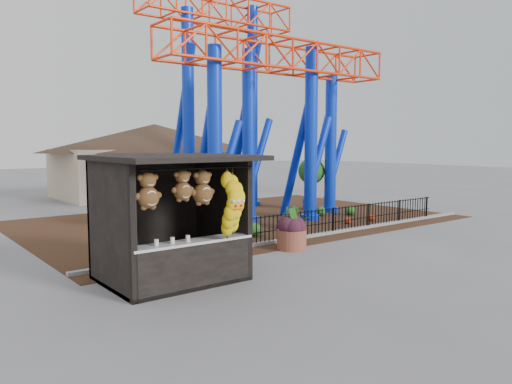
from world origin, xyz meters
TOP-DOWN VIEW (x-y plane):
  - ground at (0.00, 0.00)m, footprint 120.00×120.00m
  - mulch_bed at (4.00, 8.00)m, footprint 18.00×12.00m
  - curb at (4.00, 3.00)m, footprint 18.00×0.18m
  - prize_booth at (-2.98, 0.89)m, footprint 3.50×3.40m
  - picket_fence at (4.90, 3.00)m, footprint 12.20×0.06m
  - roller_coaster at (5.12, 8.23)m, footprint 11.00×6.37m
  - terracotta_planter at (1.75, 1.95)m, footprint 1.13×1.13m
  - planter_foliage at (1.75, 1.95)m, footprint 0.70×0.70m
  - potted_plant at (2.67, 2.70)m, footprint 0.94×0.86m
  - landscaping at (4.28, 5.83)m, footprint 7.95×3.68m
  - pavilion at (6.00, 20.00)m, footprint 15.00×15.00m

SIDE VIEW (x-z plane):
  - ground at x=0.00m, z-range 0.00..0.00m
  - mulch_bed at x=4.00m, z-range 0.00..0.02m
  - curb at x=4.00m, z-range 0.00..0.12m
  - landscaping at x=4.28m, z-range -0.04..0.64m
  - terracotta_planter at x=1.75m, z-range 0.00..0.64m
  - potted_plant at x=2.67m, z-range 0.00..0.89m
  - picket_fence at x=4.90m, z-range 0.00..1.00m
  - planter_foliage at x=1.75m, z-range 0.64..1.28m
  - prize_booth at x=-2.98m, z-range -0.02..3.10m
  - pavilion at x=6.00m, z-range 0.67..5.47m
  - roller_coaster at x=5.12m, z-range 1.03..11.85m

